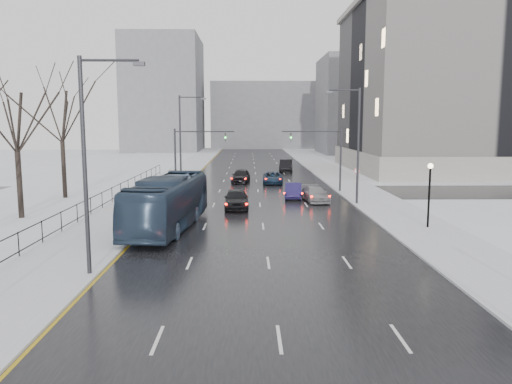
{
  "coord_description": "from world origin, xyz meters",
  "views": [
    {
      "loc": [
        -1.01,
        -2.54,
        7.09
      ],
      "look_at": [
        -0.5,
        30.38,
        2.5
      ],
      "focal_mm": 35.0,
      "sensor_mm": 36.0,
      "label": 1
    }
  ],
  "objects_px": {
    "streetlight_l_far": "(182,136)",
    "sedan_right_near": "(293,191)",
    "tree_park_e": "(65,199)",
    "streetlight_l_near": "(89,156)",
    "mast_signal_right": "(330,152)",
    "tree_park_d": "(22,219)",
    "sedan_right_cross": "(273,178)",
    "sedan_center_far": "(241,176)",
    "sedan_right_far": "(315,194)",
    "streetlight_r_mid": "(356,140)",
    "mast_signal_left": "(186,152)",
    "bus": "(168,203)",
    "lamppost_r_mid": "(430,186)",
    "sedan_center_near": "(236,199)",
    "sedan_right_distant": "(286,166)",
    "no_uturn_sign": "(357,174)"
  },
  "relations": [
    {
      "from": "bus",
      "to": "streetlight_r_mid",
      "type": "bearing_deg",
      "value": 39.14
    },
    {
      "from": "sedan_right_near",
      "to": "streetlight_r_mid",
      "type": "bearing_deg",
      "value": -31.69
    },
    {
      "from": "sedan_right_distant",
      "to": "sedan_right_near",
      "type": "bearing_deg",
      "value": -86.65
    },
    {
      "from": "bus",
      "to": "sedan_right_far",
      "type": "height_order",
      "value": "bus"
    },
    {
      "from": "streetlight_l_far",
      "to": "sedan_center_near",
      "type": "relative_size",
      "value": 2.07
    },
    {
      "from": "streetlight_l_near",
      "to": "no_uturn_sign",
      "type": "height_order",
      "value": "streetlight_l_near"
    },
    {
      "from": "mast_signal_right",
      "to": "sedan_right_far",
      "type": "relative_size",
      "value": 1.4
    },
    {
      "from": "mast_signal_right",
      "to": "mast_signal_left",
      "type": "xyz_separation_m",
      "value": [
        -14.65,
        0.0,
        0.0
      ]
    },
    {
      "from": "tree_park_d",
      "to": "tree_park_e",
      "type": "xyz_separation_m",
      "value": [
        -0.4,
        10.0,
        0.0
      ]
    },
    {
      "from": "tree_park_d",
      "to": "bus",
      "type": "distance_m",
      "value": 12.13
    },
    {
      "from": "mast_signal_left",
      "to": "sedan_center_far",
      "type": "relative_size",
      "value": 1.36
    },
    {
      "from": "streetlight_l_near",
      "to": "mast_signal_right",
      "type": "height_order",
      "value": "streetlight_l_near"
    },
    {
      "from": "sedan_right_cross",
      "to": "lamppost_r_mid",
      "type": "bearing_deg",
      "value": -67.83
    },
    {
      "from": "sedan_center_far",
      "to": "sedan_right_near",
      "type": "bearing_deg",
      "value": -61.4
    },
    {
      "from": "streetlight_l_far",
      "to": "sedan_right_far",
      "type": "distance_m",
      "value": 17.4
    },
    {
      "from": "lamppost_r_mid",
      "to": "sedan_right_cross",
      "type": "distance_m",
      "value": 26.85
    },
    {
      "from": "sedan_right_near",
      "to": "sedan_right_far",
      "type": "xyz_separation_m",
      "value": [
        1.79,
        -2.0,
        -0.04
      ]
    },
    {
      "from": "tree_park_e",
      "to": "mast_signal_right",
      "type": "xyz_separation_m",
      "value": [
        25.53,
        4.0,
        4.11
      ]
    },
    {
      "from": "streetlight_l_near",
      "to": "sedan_right_cross",
      "type": "bearing_deg",
      "value": 74.1
    },
    {
      "from": "streetlight_r_mid",
      "to": "streetlight_l_far",
      "type": "relative_size",
      "value": 1.0
    },
    {
      "from": "tree_park_d",
      "to": "mast_signal_right",
      "type": "distance_m",
      "value": 29.05
    },
    {
      "from": "sedan_center_near",
      "to": "sedan_right_cross",
      "type": "bearing_deg",
      "value": 76.21
    },
    {
      "from": "sedan_center_near",
      "to": "sedan_right_cross",
      "type": "height_order",
      "value": "sedan_center_near"
    },
    {
      "from": "sedan_center_far",
      "to": "sedan_right_distant",
      "type": "distance_m",
      "value": 15.08
    },
    {
      "from": "sedan_right_near",
      "to": "lamppost_r_mid",
      "type": "bearing_deg",
      "value": -54.9
    },
    {
      "from": "mast_signal_right",
      "to": "sedan_right_near",
      "type": "bearing_deg",
      "value": -134.07
    },
    {
      "from": "tree_park_e",
      "to": "streetlight_r_mid",
      "type": "height_order",
      "value": "streetlight_r_mid"
    },
    {
      "from": "sedan_right_near",
      "to": "mast_signal_left",
      "type": "bearing_deg",
      "value": 163.82
    },
    {
      "from": "lamppost_r_mid",
      "to": "mast_signal_left",
      "type": "height_order",
      "value": "mast_signal_left"
    },
    {
      "from": "streetlight_r_mid",
      "to": "mast_signal_left",
      "type": "bearing_deg",
      "value": 152.69
    },
    {
      "from": "sedan_right_cross",
      "to": "sedan_center_far",
      "type": "distance_m",
      "value": 3.84
    },
    {
      "from": "tree_park_e",
      "to": "sedan_center_near",
      "type": "height_order",
      "value": "tree_park_e"
    },
    {
      "from": "tree_park_d",
      "to": "sedan_center_far",
      "type": "xyz_separation_m",
      "value": [
        15.91,
        22.05,
        0.85
      ]
    },
    {
      "from": "tree_park_d",
      "to": "lamppost_r_mid",
      "type": "distance_m",
      "value": 29.23
    },
    {
      "from": "streetlight_l_far",
      "to": "sedan_right_near",
      "type": "xyz_separation_m",
      "value": [
        11.4,
        -8.23,
        -4.86
      ]
    },
    {
      "from": "streetlight_l_far",
      "to": "tree_park_e",
      "type": "bearing_deg",
      "value": -141.43
    },
    {
      "from": "sedan_right_cross",
      "to": "bus",
      "type": "bearing_deg",
      "value": -106.19
    },
    {
      "from": "tree_park_d",
      "to": "tree_park_e",
      "type": "relative_size",
      "value": 0.93
    },
    {
      "from": "tree_park_d",
      "to": "streetlight_l_far",
      "type": "bearing_deg",
      "value": 61.85
    },
    {
      "from": "mast_signal_left",
      "to": "sedan_center_far",
      "type": "bearing_deg",
      "value": 55.97
    },
    {
      "from": "no_uturn_sign",
      "to": "sedan_right_cross",
      "type": "relative_size",
      "value": 0.55
    },
    {
      "from": "mast_signal_left",
      "to": "sedan_center_near",
      "type": "distance_m",
      "value": 11.67
    },
    {
      "from": "sedan_right_cross",
      "to": "sedan_center_far",
      "type": "relative_size",
      "value": 1.03
    },
    {
      "from": "sedan_right_cross",
      "to": "sedan_right_far",
      "type": "distance_m",
      "value": 13.74
    },
    {
      "from": "tree_park_d",
      "to": "tree_park_e",
      "type": "height_order",
      "value": "tree_park_e"
    },
    {
      "from": "sedan_right_near",
      "to": "sedan_right_far",
      "type": "bearing_deg",
      "value": -42.52
    },
    {
      "from": "streetlight_r_mid",
      "to": "sedan_right_cross",
      "type": "distance_m",
      "value": 17.12
    },
    {
      "from": "tree_park_d",
      "to": "tree_park_e",
      "type": "distance_m",
      "value": 10.01
    },
    {
      "from": "lamppost_r_mid",
      "to": "mast_signal_right",
      "type": "height_order",
      "value": "mast_signal_right"
    },
    {
      "from": "streetlight_l_near",
      "to": "sedan_right_far",
      "type": "bearing_deg",
      "value": 58.79
    }
  ]
}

